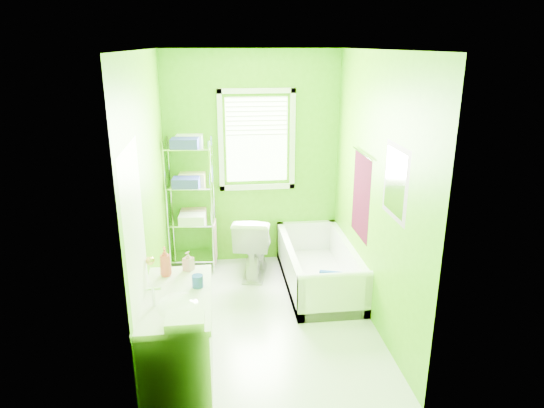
{
  "coord_description": "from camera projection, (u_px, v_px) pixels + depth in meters",
  "views": [
    {
      "loc": [
        -0.45,
        -4.29,
        2.65
      ],
      "look_at": [
        0.09,
        0.25,
        1.13
      ],
      "focal_mm": 32.0,
      "sensor_mm": 36.0,
      "label": 1
    }
  ],
  "objects": [
    {
      "name": "ground",
      "position": [
        266.0,
        317.0,
        4.93
      ],
      "size": [
        2.9,
        2.9,
        0.0
      ],
      "primitive_type": "plane",
      "color": "silver",
      "rests_on": "ground"
    },
    {
      "name": "bathtub",
      "position": [
        319.0,
        272.0,
        5.53
      ],
      "size": [
        0.75,
        1.61,
        0.52
      ],
      "color": "white",
      "rests_on": "ground"
    },
    {
      "name": "window",
      "position": [
        257.0,
        135.0,
        5.77
      ],
      "size": [
        0.92,
        0.05,
        1.22
      ],
      "color": "white",
      "rests_on": "ground"
    },
    {
      "name": "vanity",
      "position": [
        179.0,
        337.0,
        3.86
      ],
      "size": [
        0.54,
        1.06,
        1.05
      ],
      "color": "silver",
      "rests_on": "ground"
    },
    {
      "name": "right_wall_decor",
      "position": [
        373.0,
        190.0,
        4.61
      ],
      "size": [
        0.04,
        1.48,
        1.17
      ],
      "color": "#3F0719",
      "rests_on": "ground"
    },
    {
      "name": "toilet",
      "position": [
        254.0,
        244.0,
        5.75
      ],
      "size": [
        0.57,
        0.82,
        0.76
      ],
      "primitive_type": "imported",
      "rotation": [
        0.0,
        0.0,
        2.94
      ],
      "color": "white",
      "rests_on": "ground"
    },
    {
      "name": "door",
      "position": [
        140.0,
        280.0,
        3.56
      ],
      "size": [
        0.09,
        0.8,
        2.0
      ],
      "color": "white",
      "rests_on": "ground"
    },
    {
      "name": "room_envelope",
      "position": [
        265.0,
        170.0,
        4.44
      ],
      "size": [
        2.14,
        2.94,
        2.62
      ],
      "color": "#489F07",
      "rests_on": "ground"
    },
    {
      "name": "wire_shelf_unit",
      "position": [
        192.0,
        190.0,
        5.72
      ],
      "size": [
        0.58,
        0.46,
        1.64
      ],
      "color": "silver",
      "rests_on": "ground"
    }
  ]
}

